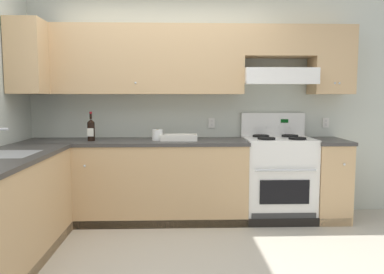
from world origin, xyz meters
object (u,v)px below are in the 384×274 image
object	(u,v)px
paper_towel_roll	(157,135)
bowl	(179,138)
stove	(278,177)
wine_bottle	(91,129)

from	to	relation	value
paper_towel_roll	bowl	bearing A→B (deg)	-4.80
stove	wine_bottle	size ratio (longest dim) A/B	3.76
bowl	paper_towel_roll	bearing A→B (deg)	175.20
wine_bottle	bowl	world-z (taller)	wine_bottle
bowl	stove	bearing A→B (deg)	2.01
wine_bottle	bowl	xyz separation A→B (m)	(0.96, 0.02, -0.10)
paper_towel_roll	wine_bottle	bearing A→B (deg)	-177.17
wine_bottle	paper_towel_roll	world-z (taller)	wine_bottle
stove	wine_bottle	bearing A→B (deg)	-178.49
wine_bottle	paper_towel_roll	bearing A→B (deg)	2.83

